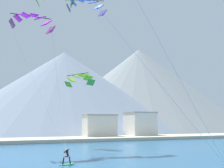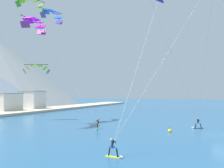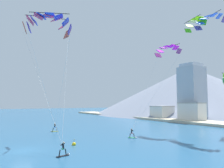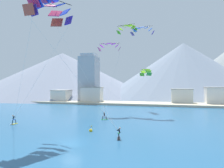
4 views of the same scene
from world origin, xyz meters
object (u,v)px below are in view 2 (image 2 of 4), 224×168
at_px(parafoil_kite_distant_mid_solo, 52,14).
at_px(kitesurfer_mid_center, 197,125).
at_px(kitesurfer_near_lead, 115,151).
at_px(parafoil_kite_near_trail, 35,24).
at_px(parafoil_kite_distant_low_drift, 37,68).
at_px(parafoil_kite_distant_high_outer, 31,3).
at_px(race_marker_buoy, 170,131).
at_px(kitesurfer_near_trail, 98,125).

bearing_deg(parafoil_kite_distant_mid_solo, kitesurfer_mid_center, -90.51).
relative_size(kitesurfer_near_lead, parafoil_kite_near_trail, 0.11).
bearing_deg(parafoil_kite_distant_mid_solo, kitesurfer_near_lead, -134.05).
bearing_deg(parafoil_kite_distant_low_drift, parafoil_kite_near_trail, -142.55).
xyz_separation_m(parafoil_kite_distant_high_outer, parafoil_kite_distant_mid_solo, (4.48, -1.66, -1.16)).
distance_m(parafoil_kite_distant_low_drift, race_marker_buoy, 31.49).
bearing_deg(parafoil_kite_distant_mid_solo, parafoil_kite_distant_high_outer, 159.71).
height_order(parafoil_kite_near_trail, parafoil_kite_distant_mid_solo, parafoil_kite_distant_mid_solo).
bearing_deg(parafoil_kite_distant_high_outer, parafoil_kite_distant_low_drift, 28.08).
bearing_deg(kitesurfer_mid_center, race_marker_buoy, 148.31).
bearing_deg(parafoil_kite_distant_high_outer, kitesurfer_mid_center, -81.87).
bearing_deg(parafoil_kite_distant_high_outer, kitesurfer_near_lead, -125.64).
relative_size(kitesurfer_near_trail, kitesurfer_mid_center, 0.98).
height_order(kitesurfer_near_lead, kitesurfer_near_trail, kitesurfer_near_lead).
distance_m(kitesurfer_mid_center, parafoil_kite_distant_low_drift, 33.93).
relative_size(kitesurfer_near_trail, parafoil_kite_distant_high_outer, 0.29).
height_order(kitesurfer_near_trail, parafoil_kite_distant_high_outer, parafoil_kite_distant_high_outer).
xyz_separation_m(kitesurfer_near_lead, race_marker_buoy, (16.25, -2.03, -0.41)).
xyz_separation_m(parafoil_kite_near_trail, parafoil_kite_distant_low_drift, (8.85, 6.78, -6.40)).
relative_size(parafoil_kite_near_trail, parafoil_kite_distant_low_drift, 3.09).
relative_size(kitesurfer_mid_center, parafoil_kite_distant_mid_solo, 0.28).
relative_size(parafoil_kite_near_trail, parafoil_kite_distant_high_outer, 2.81).
xyz_separation_m(kitesurfer_mid_center, parafoil_kite_near_trail, (-8.15, 25.50, 16.86)).
xyz_separation_m(kitesurfer_near_lead, kitesurfer_mid_center, (21.64, -5.36, -0.06)).
distance_m(parafoil_kite_distant_high_outer, parafoil_kite_distant_mid_solo, 4.92).
bearing_deg(kitesurfer_near_lead, parafoil_kite_distant_low_drift, 50.30).
height_order(parafoil_kite_distant_low_drift, race_marker_buoy, parafoil_kite_distant_low_drift).
height_order(kitesurfer_near_lead, parafoil_kite_distant_mid_solo, parafoil_kite_distant_mid_solo).
xyz_separation_m(kitesurfer_near_lead, kitesurfer_near_trail, (15.52, 9.14, -0.10)).
bearing_deg(parafoil_kite_near_trail, parafoil_kite_distant_high_outer, 46.64).
distance_m(kitesurfer_near_lead, kitesurfer_near_trail, 18.01).
height_order(kitesurfer_near_trail, parafoil_kite_near_trail, parafoil_kite_near_trail).
xyz_separation_m(kitesurfer_near_lead, parafoil_kite_distant_mid_solo, (21.89, 22.62, 21.24)).
bearing_deg(kitesurfer_near_lead, parafoil_kite_distant_high_outer, 54.36).
height_order(kitesurfer_mid_center, parafoil_kite_distant_mid_solo, parafoil_kite_distant_mid_solo).
bearing_deg(parafoil_kite_near_trail, race_marker_buoy, -82.92).
height_order(parafoil_kite_distant_high_outer, parafoil_kite_distant_mid_solo, parafoil_kite_distant_high_outer).
bearing_deg(race_marker_buoy, kitesurfer_near_trail, 93.71).
xyz_separation_m(kitesurfer_near_lead, parafoil_kite_near_trail, (13.49, 20.13, 16.80)).
height_order(kitesurfer_mid_center, race_marker_buoy, kitesurfer_mid_center).
xyz_separation_m(kitesurfer_near_lead, parafoil_kite_distant_low_drift, (22.34, 26.91, 10.40)).
xyz_separation_m(parafoil_kite_near_trail, race_marker_buoy, (2.75, -22.17, -17.21)).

